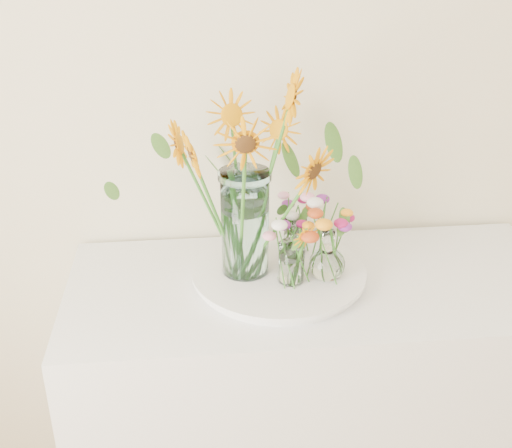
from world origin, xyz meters
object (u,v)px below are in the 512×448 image
small_vase_b (328,255)px  counter (312,406)px  tray (279,275)px  mason_jar (245,223)px  small_vase_a (291,263)px  small_vase_c (295,236)px

small_vase_b → counter: bearing=126.3°
counter → tray: bearing=167.2°
mason_jar → counter: bearing=-8.9°
counter → small_vase_a: 0.54m
small_vase_c → mason_jar: bearing=-148.8°
small_vase_b → tray: bearing=159.5°
small_vase_c → tray: bearing=-121.1°
tray → small_vase_b: 0.16m
small_vase_b → small_vase_a: bearing=-171.8°
mason_jar → small_vase_c: (0.15, 0.09, -0.09)m
small_vase_b → mason_jar: bearing=166.2°
tray → small_vase_a: 0.10m
counter → mason_jar: mason_jar is taller
small_vase_b → small_vase_c: size_ratio=1.25×
small_vase_a → small_vase_b: small_vase_b is taller
counter → small_vase_b: small_vase_b is taller
mason_jar → small_vase_b: (0.22, -0.05, -0.08)m
small_vase_a → small_vase_c: 0.17m
small_vase_b → small_vase_c: small_vase_b is taller
counter → tray: tray is taller
tray → small_vase_b: small_vase_b is taller
tray → mason_jar: size_ratio=1.53×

